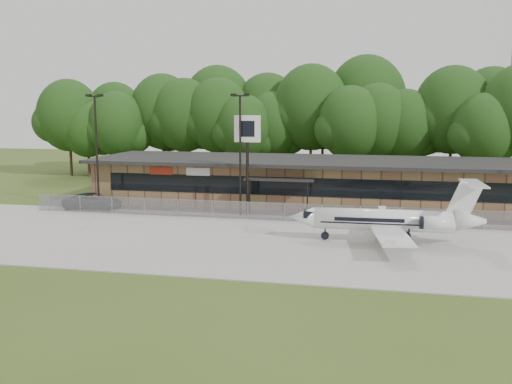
% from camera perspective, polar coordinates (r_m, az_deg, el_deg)
% --- Properties ---
extents(ground, '(160.00, 160.00, 0.00)m').
position_cam_1_polar(ground, '(31.49, 0.10, -8.48)').
color(ground, '#3A4D1B').
rests_on(ground, ground).
extents(apron, '(64.00, 18.00, 0.08)m').
position_cam_1_polar(apron, '(39.06, 2.59, -5.03)').
color(apron, '#9E9B93').
rests_on(apron, ground).
extents(parking_lot, '(50.00, 9.00, 0.06)m').
position_cam_1_polar(parking_lot, '(50.18, 4.81, -1.98)').
color(parking_lot, '#383835').
rests_on(parking_lot, ground).
extents(terminal, '(41.00, 11.65, 4.30)m').
position_cam_1_polar(terminal, '(54.19, 5.46, 1.10)').
color(terminal, olive).
rests_on(terminal, ground).
extents(fence, '(46.00, 0.04, 1.52)m').
position_cam_1_polar(fence, '(45.66, 4.08, -2.09)').
color(fence, gray).
rests_on(fence, ground).
extents(treeline, '(72.00, 12.00, 15.00)m').
position_cam_1_polar(treeline, '(71.71, 7.27, 7.19)').
color(treeline, '#1B3D13').
rests_on(treeline, ground).
extents(radio_mast, '(0.20, 0.20, 25.00)m').
position_cam_1_polar(radio_mast, '(79.03, 24.12, 10.27)').
color(radio_mast, gray).
rests_on(radio_mast, ground).
extents(light_pole_left, '(1.55, 0.30, 10.23)m').
position_cam_1_polar(light_pole_left, '(52.07, -15.67, 4.71)').
color(light_pole_left, black).
rests_on(light_pole_left, ground).
extents(light_pole_mid, '(1.55, 0.30, 10.23)m').
position_cam_1_polar(light_pole_mid, '(47.41, -1.60, 4.67)').
color(light_pole_mid, black).
rests_on(light_pole_mid, ground).
extents(business_jet, '(13.08, 11.63, 4.41)m').
position_cam_1_polar(business_jet, '(39.41, 13.25, -2.84)').
color(business_jet, silver).
rests_on(business_jet, ground).
extents(suv, '(5.53, 3.09, 1.46)m').
position_cam_1_polar(suv, '(53.34, -15.97, -0.89)').
color(suv, '#2A2A2C').
rests_on(suv, ground).
extents(pole_sign, '(2.23, 0.37, 8.46)m').
position_cam_1_polar(pole_sign, '(47.53, -0.87, 5.28)').
color(pole_sign, black).
rests_on(pole_sign, ground).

